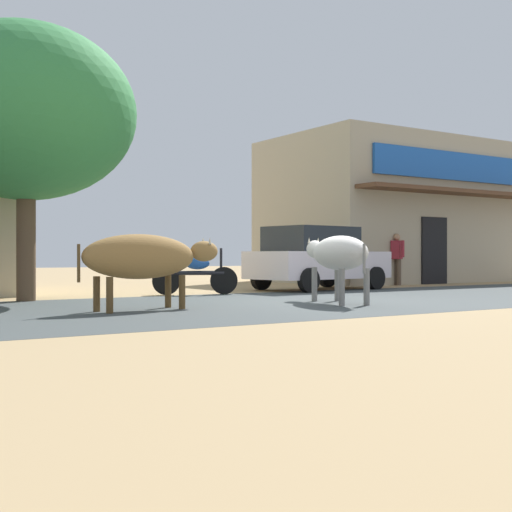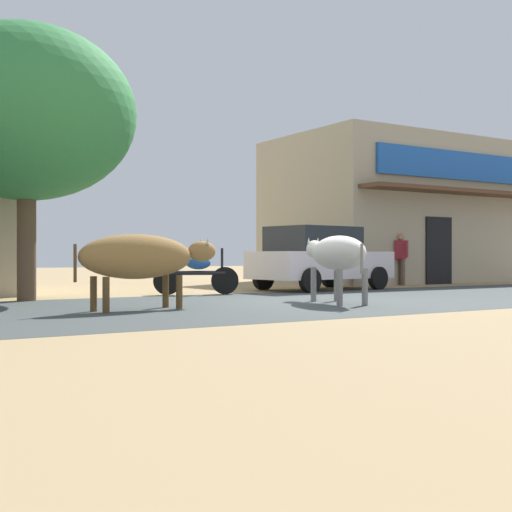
% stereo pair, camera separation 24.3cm
% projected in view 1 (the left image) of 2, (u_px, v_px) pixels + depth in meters
% --- Properties ---
extents(ground, '(80.00, 80.00, 0.00)m').
position_uv_depth(ground, '(315.00, 301.00, 13.58)').
color(ground, tan).
extents(asphalt_road, '(72.00, 6.44, 0.00)m').
position_uv_depth(asphalt_road, '(315.00, 301.00, 13.58)').
color(asphalt_road, '#404646').
rests_on(asphalt_road, ground).
extents(storefront_right_club, '(8.48, 6.16, 4.82)m').
position_uv_depth(storefront_right_club, '(394.00, 212.00, 24.43)').
color(storefront_right_club, tan).
rests_on(storefront_right_club, ground).
extents(roadside_tree, '(4.32, 4.32, 5.45)m').
position_uv_depth(roadside_tree, '(26.00, 113.00, 13.68)').
color(roadside_tree, brown).
rests_on(roadside_tree, ground).
extents(parked_hatchback_car, '(4.00, 2.31, 1.64)m').
position_uv_depth(parked_hatchback_car, '(316.00, 258.00, 18.12)').
color(parked_hatchback_car, silver).
rests_on(parked_hatchback_car, ground).
extents(parked_motorcycle, '(1.86, 0.76, 1.07)m').
position_uv_depth(parked_motorcycle, '(196.00, 274.00, 15.89)').
color(parked_motorcycle, black).
rests_on(parked_motorcycle, ground).
extents(cow_near_brown, '(2.68, 0.88, 1.25)m').
position_uv_depth(cow_near_brown, '(144.00, 257.00, 11.38)').
color(cow_near_brown, olive).
rests_on(cow_near_brown, ground).
extents(cow_far_dark, '(1.22, 2.56, 1.27)m').
position_uv_depth(cow_far_dark, '(338.00, 254.00, 13.05)').
color(cow_far_dark, silver).
rests_on(cow_far_dark, ground).
extents(pedestrian_by_shop, '(0.48, 0.61, 1.56)m').
position_uv_depth(pedestrian_by_shop, '(397.00, 255.00, 20.87)').
color(pedestrian_by_shop, brown).
rests_on(pedestrian_by_shop, ground).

